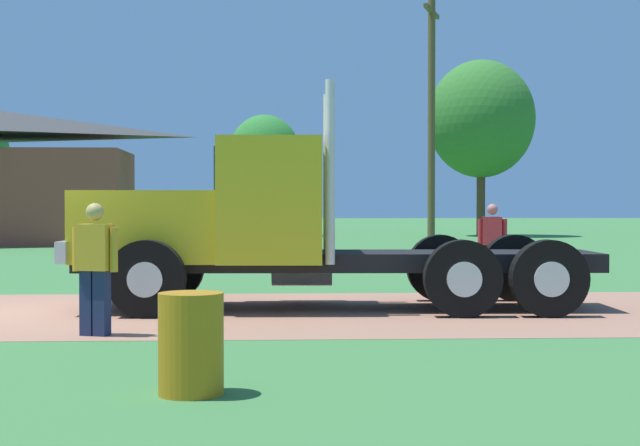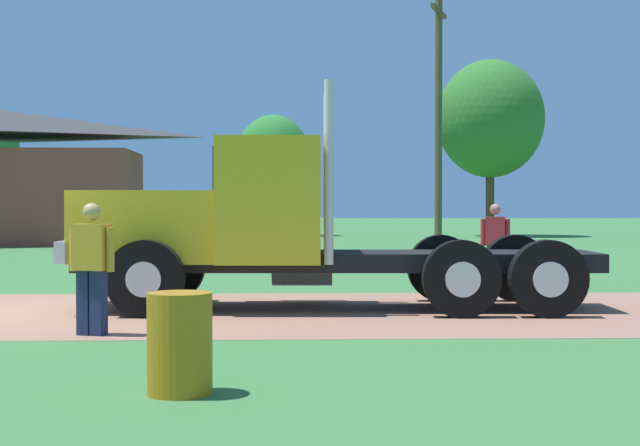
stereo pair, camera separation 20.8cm
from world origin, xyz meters
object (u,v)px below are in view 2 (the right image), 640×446
Objects in this scene: truck_foreground_white at (266,230)px; visitor_far_side at (495,242)px; visitor_by_barrel at (92,264)px; steel_barrel at (180,343)px; utility_pole_near at (438,115)px.

truck_foreground_white is 6.13m from visitor_far_side.
visitor_by_barrel is 1.88× the size of steel_barrel.
utility_pole_near is (7.65, 21.05, 3.85)m from visitor_by_barrel.
visitor_far_side is at bearing 47.02° from visitor_by_barrel.
utility_pole_near is (1.04, 13.96, 3.86)m from visitor_far_side.
utility_pole_near reaches higher than visitor_by_barrel.
visitor_by_barrel is 1.00× the size of visitor_far_side.
visitor_by_barrel reaches higher than visitor_far_side.
steel_barrel is at bearing -115.21° from visitor_far_side.
visitor_far_side is (4.52, 4.12, -0.36)m from truck_foreground_white.
utility_pole_near is at bearing 85.72° from visitor_far_side.
utility_pole_near is (6.13, 24.76, 4.30)m from steel_barrel.
steel_barrel is (-5.08, -10.80, -0.44)m from visitor_far_side.
truck_foreground_white is 9.37× the size of steel_barrel.
visitor_far_side is 11.94m from steel_barrel.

